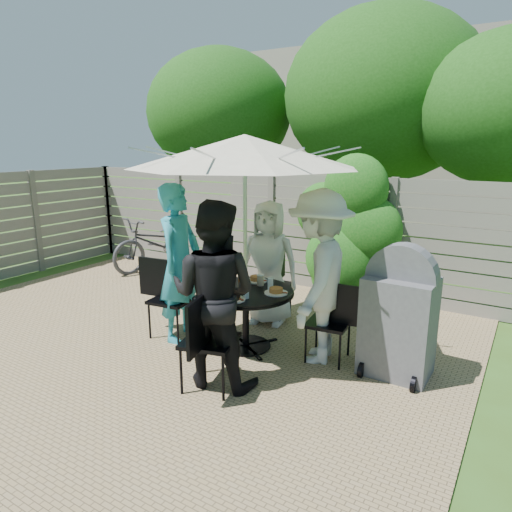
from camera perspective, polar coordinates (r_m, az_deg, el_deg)
The scene contains 22 objects.
backyard_envelope at distance 14.31m, azimuth 17.51°, elevation 14.48°, with size 60.00×60.00×5.00m.
patio_table at distance 5.22m, azimuth -1.30°, elevation -6.49°, with size 1.27×1.27×0.71m.
umbrella at distance 4.89m, azimuth -1.41°, elevation 12.93°, with size 2.94×2.94×2.40m.
chair_back at distance 6.15m, azimuth 1.98°, elevation -5.30°, with size 0.52×0.72×0.96m.
person_back at distance 5.87m, azimuth 1.60°, elevation -0.92°, with size 0.79×0.52×1.62m, color silver.
chair_left at distance 5.69m, azimuth -10.47°, elevation -7.13°, with size 0.72×0.52×0.97m.
person_left at distance 5.43m, azimuth -9.53°, elevation -0.93°, with size 0.69×0.45×1.88m, color teal.
chair_front at distance 4.48m, azimuth -5.83°, elevation -12.81°, with size 0.59×0.76×1.00m.
person_front at distance 4.36m, azimuth -5.27°, elevation -4.89°, with size 0.89×0.69×1.82m, color black.
chair_right at distance 5.06m, azimuth 9.12°, elevation -10.09°, with size 0.66×0.47×0.89m.
person_right at distance 4.86m, azimuth 7.86°, elevation -2.69°, with size 1.21×0.69×1.87m, color silver.
plate_back at distance 5.47m, azimuth 0.05°, elevation -2.92°, with size 0.26×0.26×0.06m.
plate_left at distance 5.28m, azimuth -4.97°, elevation -3.59°, with size 0.26×0.26×0.06m.
plate_front at distance 4.83m, azimuth -2.86°, elevation -5.24°, with size 0.26×0.26×0.06m.
plate_right at distance 5.03m, azimuth 2.53°, elevation -4.43°, with size 0.26×0.26×0.06m.
glass_back at distance 5.40m, azimuth -1.36°, elevation -2.63°, with size 0.07×0.07×0.14m, color silver.
glass_front at distance 4.86m, azimuth -1.26°, elevation -4.51°, with size 0.07×0.07×0.14m, color silver.
glass_right at distance 5.14m, azimuth 1.81°, elevation -3.49°, with size 0.07×0.07×0.14m, color silver.
syrup_jug at distance 5.19m, azimuth -1.74°, elevation -3.20°, with size 0.09×0.09×0.16m, color #59280C.
coffee_cup at distance 5.30m, azimuth 0.55°, elevation -3.07°, with size 0.08×0.08×0.12m, color #C6B293.
bicycle at distance 8.74m, azimuth -12.06°, elevation 1.64°, with size 0.67×1.91×1.00m, color #333338.
bbq_grill at distance 4.81m, azimuth 17.42°, elevation -7.27°, with size 0.69×0.53×1.38m.
Camera 1 is at (3.74, -3.55, 2.31)m, focal length 32.00 mm.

